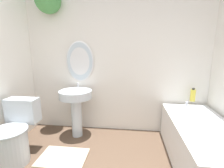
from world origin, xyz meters
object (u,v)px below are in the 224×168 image
toilet (14,137)px  shampoo_bottle (193,95)px  bathtub (202,144)px  pedestal_sink (76,103)px

toilet → shampoo_bottle: (2.34, 0.82, 0.37)m
bathtub → shampoo_bottle: size_ratio=7.14×
bathtub → toilet: bearing=-175.6°
toilet → pedestal_sink: size_ratio=0.87×
bathtub → shampoo_bottle: (0.09, 0.65, 0.41)m
pedestal_sink → bathtub: bearing=-15.8°
shampoo_bottle → bathtub: bearing=-97.7°
toilet → shampoo_bottle: size_ratio=3.64×
toilet → bathtub: size_ratio=0.51×
pedestal_sink → shampoo_bottle: size_ratio=4.21×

